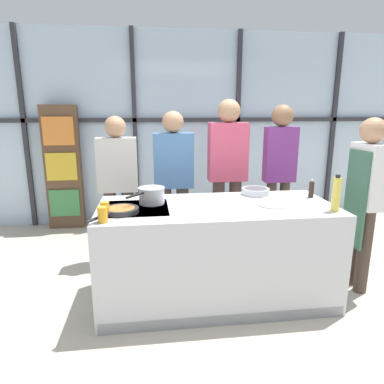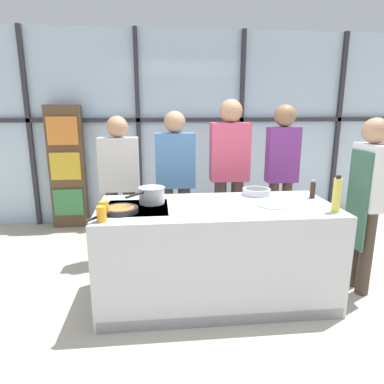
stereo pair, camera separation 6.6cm
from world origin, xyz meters
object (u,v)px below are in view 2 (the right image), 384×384
(frying_pan, at_px, (120,210))
(white_plate, at_px, (273,205))
(juice_glass_far, at_px, (104,209))
(spectator_center_left, at_px, (175,177))
(spectator_center_right, at_px, (229,169))
(spectator_far_right, at_px, (282,168))
(mixing_bowl, at_px, (256,191))
(juice_glass_near, at_px, (101,214))
(spectator_far_left, at_px, (120,181))
(saucepan, at_px, (152,195))
(oil_bottle, at_px, (337,195))
(chef, at_px, (367,194))
(pepper_grinder, at_px, (313,190))

(frying_pan, height_order, white_plate, frying_pan)
(juice_glass_far, bearing_deg, spectator_center_left, 61.84)
(spectator_center_right, relative_size, juice_glass_far, 15.22)
(spectator_center_left, relative_size, white_plate, 6.02)
(white_plate, relative_size, juice_glass_far, 2.36)
(spectator_far_right, xyz_separation_m, mixing_bowl, (-0.47, -0.61, -0.12))
(spectator_far_right, bearing_deg, juice_glass_near, 35.00)
(mixing_bowl, bearing_deg, spectator_far_left, 155.88)
(frying_pan, bearing_deg, juice_glass_near, -116.91)
(saucepan, distance_m, oil_bottle, 1.55)
(chef, bearing_deg, spectator_center_left, 60.98)
(chef, relative_size, saucepan, 4.49)
(spectator_far_right, relative_size, white_plate, 6.26)
(spectator_center_left, height_order, mixing_bowl, spectator_center_left)
(frying_pan, height_order, juice_glass_far, juice_glass_far)
(white_plate, bearing_deg, mixing_bowl, 95.01)
(spectator_center_left, xyz_separation_m, oil_bottle, (1.23, -1.24, 0.07))
(pepper_grinder, bearing_deg, white_plate, -154.65)
(spectator_far_left, xyz_separation_m, saucepan, (0.36, -0.82, 0.04))
(spectator_far_right, relative_size, mixing_bowl, 6.47)
(pepper_grinder, bearing_deg, juice_glass_far, -168.91)
(white_plate, xyz_separation_m, pepper_grinder, (0.45, 0.21, 0.07))
(spectator_far_left, bearing_deg, juice_glass_near, 89.89)
(spectator_center_left, height_order, spectator_center_right, spectator_center_right)
(chef, bearing_deg, spectator_far_left, 67.87)
(chef, bearing_deg, oil_bottle, 123.23)
(spectator_center_right, relative_size, pepper_grinder, 10.14)
(spectator_center_right, bearing_deg, white_plate, 99.95)
(saucepan, height_order, juice_glass_near, saucepan)
(spectator_far_right, bearing_deg, white_plate, 66.37)
(spectator_center_left, bearing_deg, frying_pan, 64.77)
(saucepan, xyz_separation_m, oil_bottle, (1.49, -0.41, 0.07))
(white_plate, height_order, juice_glass_near, juice_glass_near)
(juice_glass_near, bearing_deg, oil_bottle, 1.77)
(spectator_far_right, relative_size, juice_glass_far, 14.74)
(white_plate, distance_m, juice_glass_near, 1.44)
(chef, distance_m, spectator_far_left, 2.49)
(mixing_bowl, distance_m, oil_bottle, 0.79)
(spectator_far_left, xyz_separation_m, spectator_far_right, (1.85, 0.00, 0.11))
(spectator_center_left, bearing_deg, pepper_grinder, 147.58)
(spectator_center_left, relative_size, frying_pan, 3.74)
(saucepan, bearing_deg, frying_pan, -134.85)
(spectator_far_right, xyz_separation_m, juice_glass_far, (-1.85, -1.15, -0.10))
(mixing_bowl, xyz_separation_m, juice_glass_far, (-1.38, -0.54, 0.03))
(spectator_far_left, relative_size, frying_pan, 3.63)
(spectator_far_left, bearing_deg, spectator_far_right, -180.00)
(white_plate, bearing_deg, spectator_far_left, 144.50)
(spectator_center_left, bearing_deg, spectator_center_right, 180.00)
(spectator_far_right, xyz_separation_m, oil_bottle, (0.00, -1.24, -0.01))
(white_plate, height_order, mixing_bowl, mixing_bowl)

